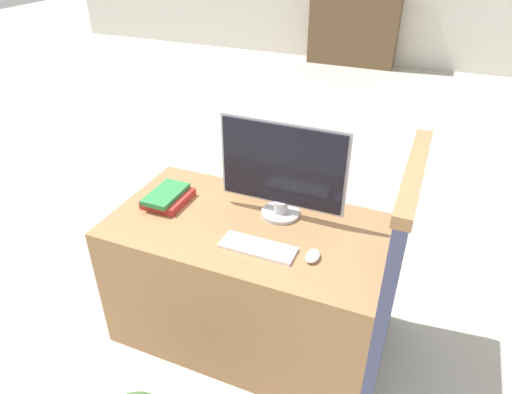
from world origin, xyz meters
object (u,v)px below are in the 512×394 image
(mouse, at_px, (313,256))
(monitor, at_px, (282,170))
(book_stack, at_px, (167,197))
(keyboard, at_px, (258,248))

(mouse, bearing_deg, monitor, 132.42)
(monitor, xyz_separation_m, book_stack, (-0.59, -0.12, -0.23))
(mouse, bearing_deg, book_stack, 169.59)
(monitor, height_order, mouse, monitor)
(monitor, bearing_deg, mouse, -47.58)
(monitor, xyz_separation_m, keyboard, (0.00, -0.30, -0.25))
(mouse, xyz_separation_m, book_stack, (-0.84, 0.15, 0.02))
(monitor, xyz_separation_m, mouse, (0.25, -0.27, -0.24))
(keyboard, distance_m, book_stack, 0.62)
(book_stack, bearing_deg, monitor, 11.59)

